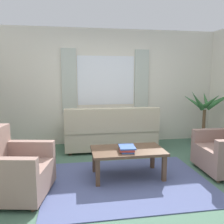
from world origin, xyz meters
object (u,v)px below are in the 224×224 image
book_stack_on_table (127,149)px  potted_plant (205,121)px  couch (111,132)px  coffee_table (128,153)px  armchair_left (11,170)px

book_stack_on_table → potted_plant: potted_plant is taller
couch → potted_plant: 2.16m
potted_plant → book_stack_on_table: bearing=-144.6°
couch → coffee_table: 1.43m
coffee_table → book_stack_on_table: (-0.03, -0.08, 0.10)m
couch → book_stack_on_table: bearing=90.0°
couch → armchair_left: couch is taller
armchair_left → coffee_table: (1.61, 0.35, 0.03)m
couch → armchair_left: (-1.58, -1.78, -0.01)m
armchair_left → couch: bearing=-30.9°
book_stack_on_table → potted_plant: bearing=35.4°
couch → potted_plant: size_ratio=1.48×
potted_plant → couch: bearing=-179.5°
book_stack_on_table → couch: bearing=90.0°
coffee_table → potted_plant: potted_plant is taller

